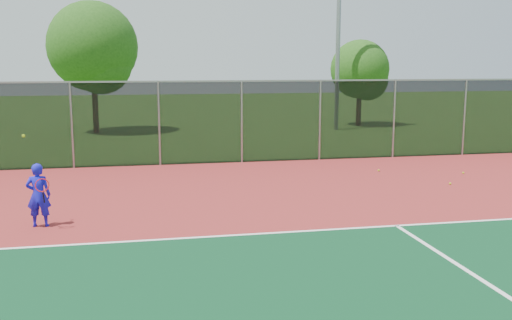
{
  "coord_description": "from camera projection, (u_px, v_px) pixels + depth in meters",
  "views": [
    {
      "loc": [
        -3.55,
        -8.6,
        3.66
      ],
      "look_at": [
        -0.85,
        5.0,
        1.3
      ],
      "focal_mm": 40.0,
      "sensor_mm": 36.0,
      "label": 1
    }
  ],
  "objects": [
    {
      "name": "court_apron",
      "position": [
        326.0,
        246.0,
        11.54
      ],
      "size": [
        30.0,
        20.0,
        0.02
      ],
      "primitive_type": "cube",
      "color": "maroon",
      "rests_on": "ground"
    },
    {
      "name": "tree_back_left",
      "position": [
        94.0,
        51.0,
        29.59
      ],
      "size": [
        4.67,
        4.67,
        6.85
      ],
      "color": "#352513",
      "rests_on": "ground"
    },
    {
      "name": "practice_ball_0",
      "position": [
        379.0,
        170.0,
        19.4
      ],
      "size": [
        0.07,
        0.07,
        0.07
      ],
      "primitive_type": "sphere",
      "color": "#AEC917",
      "rests_on": "court_apron"
    },
    {
      "name": "practice_ball_5",
      "position": [
        463.0,
        173.0,
        18.96
      ],
      "size": [
        0.07,
        0.07,
        0.07
      ],
      "primitive_type": "sphere",
      "color": "#AEC917",
      "rests_on": "court_apron"
    },
    {
      "name": "tennis_player",
      "position": [
        38.0,
        195.0,
        12.75
      ],
      "size": [
        0.59,
        0.6,
        2.09
      ],
      "color": "#1816D3",
      "rests_on": "court_apron"
    },
    {
      "name": "ground",
      "position": [
        363.0,
        283.0,
        9.61
      ],
      "size": [
        120.0,
        120.0,
        0.0
      ],
      "primitive_type": "plane",
      "color": "#2E5919",
      "rests_on": "ground"
    },
    {
      "name": "tree_back_mid",
      "position": [
        362.0,
        72.0,
        33.28
      ],
      "size": [
        3.42,
        3.42,
        5.02
      ],
      "color": "#352513",
      "rests_on": "ground"
    },
    {
      "name": "practice_ball_4",
      "position": [
        450.0,
        184.0,
        17.27
      ],
      "size": [
        0.07,
        0.07,
        0.07
      ],
      "primitive_type": "sphere",
      "color": "#AEC917",
      "rests_on": "court_apron"
    },
    {
      "name": "fence_back",
      "position": [
        242.0,
        121.0,
        20.95
      ],
      "size": [
        30.0,
        0.06,
        3.03
      ],
      "color": "black",
      "rests_on": "court_apron"
    },
    {
      "name": "floodlight_n",
      "position": [
        339.0,
        1.0,
        30.51
      ],
      "size": [
        0.9,
        0.4,
        12.32
      ],
      "color": "gray",
      "rests_on": "ground"
    }
  ]
}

